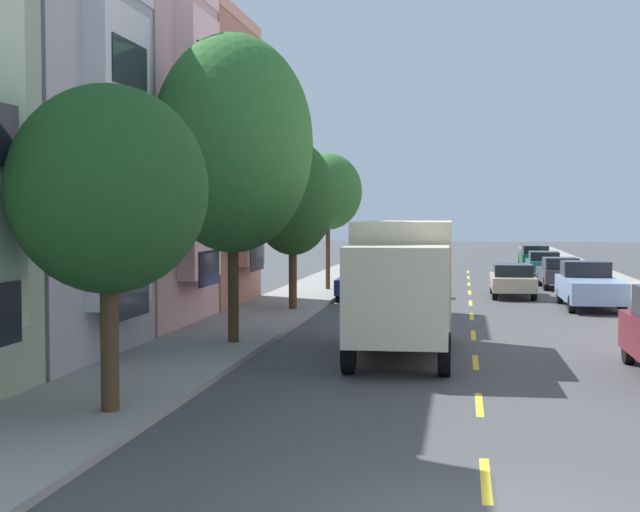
# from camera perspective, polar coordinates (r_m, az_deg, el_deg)

# --- Properties ---
(ground_plane) EXTENTS (160.00, 160.00, 0.00)m
(ground_plane) POSITION_cam_1_polar(r_m,az_deg,el_deg) (40.68, 9.19, -2.46)
(ground_plane) COLOR #424244
(sidewalk_left) EXTENTS (3.20, 120.00, 0.14)m
(sidewalk_left) POSITION_cam_1_polar(r_m,az_deg,el_deg) (39.27, -1.21, -2.51)
(sidewalk_left) COLOR gray
(sidewalk_left) RESTS_ON ground_plane
(lane_centerline_dashes) EXTENTS (0.14, 47.20, 0.01)m
(lane_centerline_dashes) POSITION_cam_1_polar(r_m,az_deg,el_deg) (35.20, 9.26, -3.24)
(lane_centerline_dashes) COLOR yellow
(lane_centerline_dashes) RESTS_ON ground_plane
(townhouse_fourth_terracotta) EXTENTS (14.00, 6.60, 11.24)m
(townhouse_fourth_terracotta) POSITION_cam_1_polar(r_m,az_deg,el_deg) (37.90, -14.58, 5.31)
(townhouse_fourth_terracotta) COLOR #B27560
(townhouse_fourth_terracotta) RESTS_ON ground_plane
(street_tree_nearest) EXTENTS (3.46, 3.46, 5.68)m
(street_tree_nearest) POSITION_cam_1_polar(r_m,az_deg,el_deg) (16.49, -12.88, 3.97)
(street_tree_nearest) COLOR #47331E
(street_tree_nearest) RESTS_ON sidewalk_left
(street_tree_second) EXTENTS (4.29, 4.29, 8.23)m
(street_tree_second) POSITION_cam_1_polar(r_m,az_deg,el_deg) (24.97, -5.38, 6.88)
(street_tree_second) COLOR #47331E
(street_tree_second) RESTS_ON sidewalk_left
(street_tree_third) EXTENTS (3.06, 3.06, 6.09)m
(street_tree_third) POSITION_cam_1_polar(r_m,az_deg,el_deg) (33.52, -1.69, 3.57)
(street_tree_third) COLOR #47331E
(street_tree_third) RESTS_ON sidewalk_left
(street_tree_farthest) EXTENTS (3.10, 3.10, 6.19)m
(street_tree_farthest) POSITION_cam_1_polar(r_m,az_deg,el_deg) (42.23, 0.49, 3.97)
(street_tree_farthest) COLOR #47331E
(street_tree_farthest) RESTS_ON sidewalk_left
(delivery_box_truck) EXTENTS (2.47, 7.09, 3.38)m
(delivery_box_truck) POSITION_cam_1_polar(r_m,az_deg,el_deg) (23.44, 5.13, -1.49)
(delivery_box_truck) COLOR beige
(delivery_box_truck) RESTS_ON ground_plane
(parked_pickup_sky) EXTENTS (2.08, 5.33, 1.73)m
(parked_pickup_sky) POSITION_cam_1_polar(r_m,az_deg,el_deg) (36.65, 16.19, -1.79)
(parked_pickup_sky) COLOR #7A9EC6
(parked_pickup_sky) RESTS_ON ground_plane
(parked_hatchback_charcoal) EXTENTS (1.86, 4.05, 1.50)m
(parked_hatchback_charcoal) POSITION_cam_1_polar(r_m,az_deg,el_deg) (45.70, 14.48, -1.00)
(parked_hatchback_charcoal) COLOR #333338
(parked_hatchback_charcoal) RESTS_ON ground_plane
(parked_suv_black) EXTENTS (2.02, 4.83, 1.93)m
(parked_suv_black) POSITION_cam_1_polar(r_m,az_deg,el_deg) (46.61, 3.73, -0.57)
(parked_suv_black) COLOR black
(parked_suv_black) RESTS_ON ground_plane
(parked_wagon_navy) EXTENTS (1.83, 4.71, 1.50)m
(parked_wagon_navy) POSITION_cam_1_polar(r_m,az_deg,el_deg) (38.90, 2.67, -1.48)
(parked_wagon_navy) COLOR navy
(parked_wagon_navy) RESTS_ON ground_plane
(parked_sedan_teal) EXTENTS (1.88, 4.53, 1.43)m
(parked_sedan_teal) POSITION_cam_1_polar(r_m,az_deg,el_deg) (54.23, 13.56, -0.44)
(parked_sedan_teal) COLOR #195B60
(parked_sedan_teal) RESTS_ON ground_plane
(parked_wagon_forest) EXTENTS (1.84, 4.71, 1.50)m
(parked_wagon_forest) POSITION_cam_1_polar(r_m,az_deg,el_deg) (62.71, 13.02, 0.02)
(parked_wagon_forest) COLOR #194C28
(parked_wagon_forest) RESTS_ON ground_plane
(moving_champagne_sedan) EXTENTS (1.80, 4.50, 1.43)m
(moving_champagne_sedan) POSITION_cam_1_polar(r_m,az_deg,el_deg) (40.62, 11.74, -1.43)
(moving_champagne_sedan) COLOR tan
(moving_champagne_sedan) RESTS_ON ground_plane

